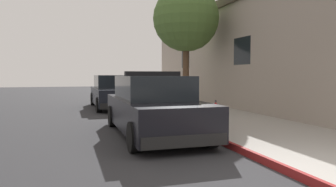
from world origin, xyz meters
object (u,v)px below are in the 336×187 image
Objects in this scene: police_cruiser at (153,107)px; parked_car_silver_ahead at (114,92)px; street_tree at (186,19)px; fire_hydrant at (216,115)px.

police_cruiser is 7.25m from parked_car_silver_ahead.
street_tree is at bearing 61.28° from police_cruiser.
parked_car_silver_ahead is (-0.07, 7.25, -0.00)m from police_cruiser.
street_tree is (2.87, -2.15, 3.26)m from parked_car_silver_ahead.
police_cruiser is 0.91× the size of street_tree.
police_cruiser reaches higher than fire_hydrant.
street_tree is (2.80, 5.10, 3.26)m from police_cruiser.
street_tree is at bearing 78.38° from fire_hydrant.
police_cruiser is 1.74m from fire_hydrant.
fire_hydrant is (1.78, -7.45, -0.25)m from parked_car_silver_ahead.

